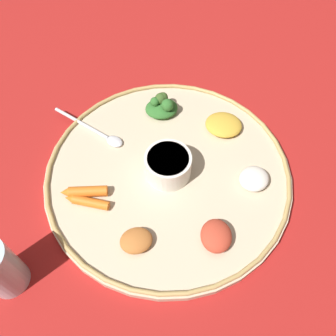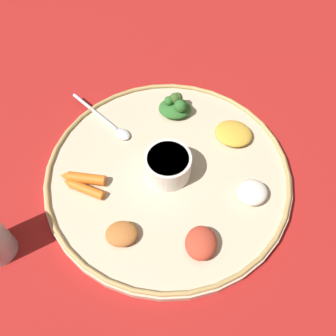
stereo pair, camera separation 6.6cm
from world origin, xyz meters
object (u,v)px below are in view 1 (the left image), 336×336
Objects in this scene: carrot_outer at (87,202)px; greens_pile at (162,106)px; drinking_glass at (0,270)px; center_bowl at (168,165)px; carrot_near_spoon at (85,192)px; spoon at (98,132)px.

greens_pile is at bearing -117.34° from carrot_outer.
drinking_glass reaches higher than carrot_outer.
greens_pile is 0.68× the size of drinking_glass.
greens_pile is 0.25m from carrot_outer.
center_bowl is 1.11× the size of greens_pile.
center_bowl is 0.15m from greens_pile.
drinking_glass reaches higher than center_bowl.
carrot_outer is at bearing 62.66° from greens_pile.
carrot_near_spoon is at bearing 20.88° from center_bowl.
greens_pile is at bearing -121.43° from drinking_glass.
carrot_near_spoon is (0.14, 0.05, -0.02)m from center_bowl.
carrot_near_spoon is at bearing -66.75° from carrot_outer.
carrot_near_spoon is 0.18m from drinking_glass.
spoon is 1.92× the size of carrot_outer.
drinking_glass is at bearing 41.09° from center_bowl.
greens_pile is 0.94× the size of carrot_outer.
drinking_glass is at bearing 71.77° from spoon.
carrot_outer is (-0.01, 0.15, 0.00)m from spoon.
center_bowl is at bearing 98.29° from greens_pile.
center_bowl is 1.04× the size of carrot_outer.
spoon is (0.14, -0.08, -0.02)m from center_bowl.
drinking_glass reaches higher than greens_pile.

